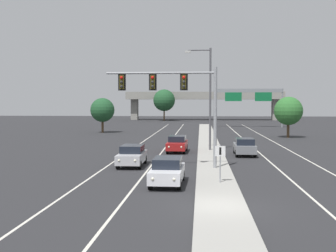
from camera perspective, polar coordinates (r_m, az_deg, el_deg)
name	(u,v)px	position (r m, az deg, el deg)	size (l,w,h in m)	color
ground_plane	(221,208)	(20.19, 7.00, -10.77)	(260.00, 260.00, 0.00)	#28282B
median_island	(211,157)	(37.89, 5.74, -4.09)	(2.40, 110.00, 0.15)	#9E9B93
lane_stripe_oncoming_center	(164,149)	(45.00, -0.48, -3.02)	(0.14, 100.00, 0.01)	silver
lane_stripe_receding_center	(255,149)	(45.19, 11.50, -3.05)	(0.14, 100.00, 0.01)	silver
edge_stripe_left	(133,148)	(45.39, -4.64, -2.97)	(0.14, 100.00, 0.01)	silver
edge_stripe_right	(288,150)	(45.72, 15.62, -3.04)	(0.14, 100.00, 0.01)	silver
overhead_signal_mast	(177,93)	(30.95, 1.16, 4.34)	(7.98, 0.44, 7.20)	gray
median_sign_post	(220,158)	(25.43, 6.92, -4.24)	(0.60, 0.10, 2.20)	gray
street_lamp_median	(208,93)	(42.58, 5.31, 4.42)	(2.58, 0.28, 10.00)	#4C4C51
car_oncoming_white	(167,171)	(25.48, -0.08, -5.94)	(1.90, 4.50, 1.58)	silver
car_oncoming_silver	(132,155)	(32.90, -4.78, -3.88)	(1.82, 4.47, 1.58)	#B7B7BC
car_oncoming_red	(177,144)	(41.93, 1.22, -2.35)	(1.93, 4.51, 1.58)	maroon
car_receding_grey	(244,146)	(39.91, 10.09, -2.68)	(1.87, 4.49, 1.58)	slate
highway_sign_gantry	(248,95)	(84.65, 10.57, 4.00)	(13.28, 0.42, 7.50)	gray
overpass_bridge	(204,99)	(118.04, 4.81, 3.61)	(42.40, 6.40, 7.65)	gray
tree_far_right_a	(288,111)	(60.89, 15.65, 1.93)	(3.87, 3.87, 5.60)	#4C3823
tree_far_left_b	(164,100)	(111.74, -0.51, 3.43)	(5.66, 5.66, 8.19)	#4C3823
tree_far_left_c	(102,110)	(69.17, -8.67, 2.10)	(3.82, 3.82, 5.52)	#4C3823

